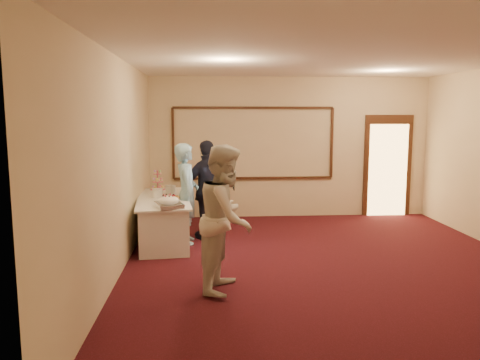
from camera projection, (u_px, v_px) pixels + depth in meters
name	position (u px, v px, depth m)	size (l,w,h in m)	color
floor	(331.00, 267.00, 6.81)	(7.00, 7.00, 0.00)	black
room_walls	(334.00, 128.00, 6.53)	(6.04, 7.04, 3.02)	beige
wall_molding	(253.00, 143.00, 9.96)	(3.45, 0.04, 1.55)	#301C0E
doorway	(387.00, 166.00, 10.22)	(1.05, 0.07, 2.20)	#301C0E
buffet_table	(163.00, 219.00, 8.19)	(1.11, 2.33, 0.77)	white
pavlova_tray	(169.00, 202.00, 7.27)	(0.50, 0.57, 0.19)	silver
cupcake_stand	(158.00, 182.00, 8.98)	(0.28, 0.28, 0.41)	#D0536E
plate_stack_a	(157.00, 193.00, 8.12)	(0.19, 0.19, 0.16)	white
plate_stack_b	(171.00, 190.00, 8.52)	(0.19, 0.19, 0.16)	white
tart	(172.00, 198.00, 7.93)	(0.29, 0.29, 0.06)	white
man	(187.00, 194.00, 8.01)	(0.63, 0.41, 1.72)	#7EAECB
woman	(226.00, 218.00, 5.86)	(0.89, 0.70, 1.84)	silver
guest	(209.00, 190.00, 8.28)	(1.03, 0.43, 1.76)	black
camera_flash	(219.00, 165.00, 8.07)	(0.07, 0.04, 0.05)	white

